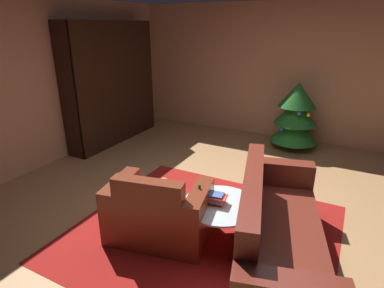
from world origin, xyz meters
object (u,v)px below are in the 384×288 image
at_px(armchair_red, 158,214).
at_px(couch_red, 275,236).
at_px(bottle_on_table, 199,196).
at_px(bookshelf_unit, 117,84).
at_px(decorated_tree, 296,115).
at_px(book_stack_on_table, 216,198).
at_px(coffee_table, 220,207).

distance_m(armchair_red, couch_red, 1.19).
bearing_deg(bottle_on_table, bookshelf_unit, 142.24).
relative_size(armchair_red, decorated_tree, 0.95).
distance_m(armchair_red, book_stack_on_table, 0.63).
bearing_deg(couch_red, coffee_table, 171.66).
height_order(book_stack_on_table, decorated_tree, decorated_tree).
height_order(couch_red, coffee_table, couch_red).
height_order(armchair_red, book_stack_on_table, armchair_red).
distance_m(coffee_table, book_stack_on_table, 0.10).
bearing_deg(coffee_table, book_stack_on_table, -160.46).
bearing_deg(book_stack_on_table, bookshelf_unit, 144.78).
distance_m(book_stack_on_table, bottle_on_table, 0.17).
xyz_separation_m(armchair_red, couch_red, (1.18, 0.17, 0.01)).
relative_size(couch_red, bottle_on_table, 9.83).
relative_size(bookshelf_unit, couch_red, 1.02).
bearing_deg(decorated_tree, couch_red, -82.21).
xyz_separation_m(bookshelf_unit, couch_red, (3.60, -2.17, -0.77)).
height_order(coffee_table, decorated_tree, decorated_tree).
distance_m(bottle_on_table, decorated_tree, 3.21).
height_order(couch_red, bottle_on_table, couch_red).
xyz_separation_m(couch_red, book_stack_on_table, (-0.63, 0.07, 0.19)).
height_order(armchair_red, couch_red, couch_red).
bearing_deg(armchair_red, bookshelf_unit, 135.96).
bearing_deg(decorated_tree, coffee_table, -92.91).
bearing_deg(armchair_red, bottle_on_table, 21.47).
bearing_deg(book_stack_on_table, armchair_red, -155.73).
bearing_deg(book_stack_on_table, coffee_table, 19.54).
xyz_separation_m(armchair_red, book_stack_on_table, (0.55, 0.25, 0.20)).
relative_size(bookshelf_unit, book_stack_on_table, 9.68).
xyz_separation_m(bookshelf_unit, bottle_on_table, (2.82, -2.18, -0.55)).
distance_m(bookshelf_unit, bottle_on_table, 3.61).
bearing_deg(armchair_red, book_stack_on_table, 24.27).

